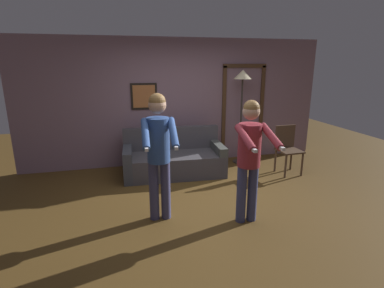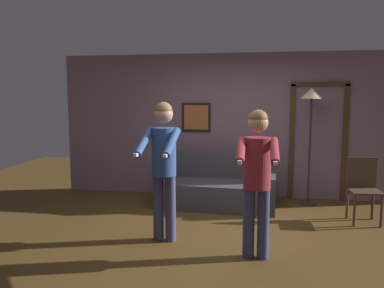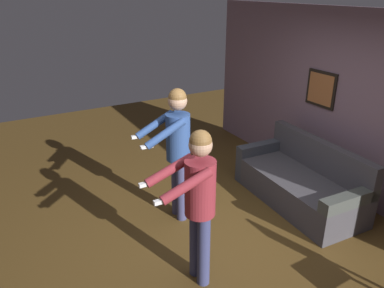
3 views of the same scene
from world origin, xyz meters
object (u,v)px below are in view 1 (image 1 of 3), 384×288
at_px(person_standing_left, 159,146).
at_px(couch, 174,160).
at_px(dining_chair_distant, 287,146).
at_px(torchiere_lamp, 242,84).
at_px(person_standing_right, 250,151).

bearing_deg(person_standing_left, couch, 72.93).
bearing_deg(person_standing_left, dining_chair_distant, 24.44).
distance_m(torchiere_lamp, person_standing_right, 2.63).
bearing_deg(couch, torchiere_lamp, 12.67).
xyz_separation_m(torchiere_lamp, dining_chair_distant, (0.65, -0.80, -1.16)).
distance_m(couch, torchiere_lamp, 2.10).
height_order(torchiere_lamp, person_standing_right, torchiere_lamp).
distance_m(torchiere_lamp, person_standing_left, 2.93).
bearing_deg(couch, person_standing_right, -73.12).
bearing_deg(person_standing_right, person_standing_left, 162.53).
distance_m(person_standing_right, dining_chair_distant, 2.26).
bearing_deg(person_standing_left, torchiere_lamp, 44.77).
height_order(couch, dining_chair_distant, dining_chair_distant).
height_order(couch, person_standing_left, person_standing_left).
relative_size(couch, person_standing_left, 1.12).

